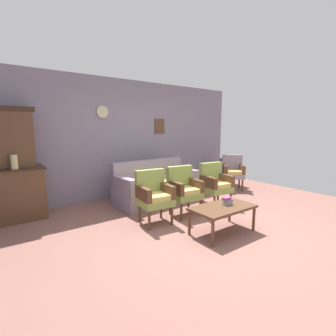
{
  "coord_description": "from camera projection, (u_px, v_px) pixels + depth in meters",
  "views": [
    {
      "loc": [
        -2.66,
        -2.68,
        1.6
      ],
      "look_at": [
        0.07,
        1.07,
        0.85
      ],
      "focal_mm": 26.4,
      "sensor_mm": 36.0,
      "label": 1
    }
  ],
  "objects": [
    {
      "name": "armchair_by_doorway",
      "position": [
        184.0,
        188.0,
        4.57
      ],
      "size": [
        0.57,
        0.54,
        0.9
      ],
      "color": "#849947",
      "rests_on": "ground"
    },
    {
      "name": "armchair_row_middle",
      "position": [
        215.0,
        183.0,
        5.03
      ],
      "size": [
        0.57,
        0.55,
        0.9
      ],
      "color": "#849947",
      "rests_on": "ground"
    },
    {
      "name": "wingback_chair_by_fireplace",
      "position": [
        233.0,
        171.0,
        6.46
      ],
      "size": [
        0.71,
        0.71,
        0.9
      ],
      "color": "gray",
      "rests_on": "ground"
    },
    {
      "name": "vase_on_cabinet",
      "position": [
        14.0,
        162.0,
        4.06
      ],
      "size": [
        0.11,
        0.11,
        0.24
      ],
      "primitive_type": "cylinder",
      "color": "#C6BD7E",
      "rests_on": "side_cabinet"
    },
    {
      "name": "wall_back_with_decor",
      "position": [
        127.0,
        139.0,
        5.83
      ],
      "size": [
        6.4,
        0.09,
        2.7
      ],
      "color": "gray",
      "rests_on": "ground"
    },
    {
      "name": "coffee_table",
      "position": [
        223.0,
        209.0,
        3.78
      ],
      "size": [
        1.0,
        0.56,
        0.42
      ],
      "color": "brown",
      "rests_on": "ground"
    },
    {
      "name": "cabinet_upper_hutch",
      "position": [
        3.0,
        137.0,
        4.15
      ],
      "size": [
        0.99,
        0.38,
        1.03
      ],
      "color": "brown",
      "rests_on": "side_cabinet"
    },
    {
      "name": "side_cabinet",
      "position": [
        9.0,
        195.0,
        4.24
      ],
      "size": [
        1.16,
        0.55,
        0.93
      ],
      "color": "brown",
      "rests_on": "ground"
    },
    {
      "name": "armchair_near_couch_end",
      "position": [
        154.0,
        194.0,
        4.16
      ],
      "size": [
        0.56,
        0.54,
        0.9
      ],
      "color": "#849947",
      "rests_on": "ground"
    },
    {
      "name": "floral_couch",
      "position": [
        156.0,
        187.0,
        5.39
      ],
      "size": [
        1.86,
        0.91,
        0.9
      ],
      "color": "gray",
      "rests_on": "ground"
    },
    {
      "name": "floor_vase_by_wall",
      "position": [
        223.0,
        171.0,
        7.26
      ],
      "size": [
        0.23,
        0.23,
        0.73
      ],
      "primitive_type": "cylinder",
      "color": "#7A5D59",
      "rests_on": "ground"
    },
    {
      "name": "ground_plane",
      "position": [
        204.0,
        229.0,
        3.95
      ],
      "size": [
        7.68,
        7.68,
        0.0
      ],
      "primitive_type": "plane",
      "color": "#84564C"
    },
    {
      "name": "book_stack_on_table",
      "position": [
        227.0,
        201.0,
        3.85
      ],
      "size": [
        0.16,
        0.1,
        0.12
      ],
      "color": "#689399",
      "rests_on": "coffee_table"
    }
  ]
}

